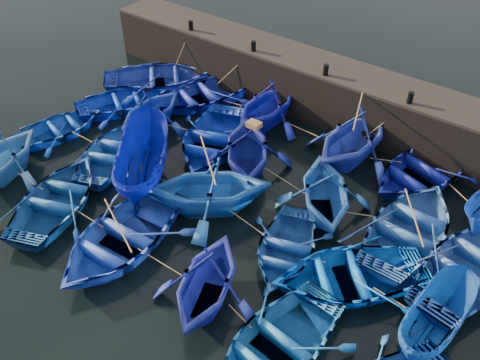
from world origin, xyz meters
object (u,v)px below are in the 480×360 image
Objects in this scene: boat_0 at (159,77)px; boat_20 at (1,155)px; boat_8 at (211,139)px; wooden_crate at (254,125)px; boat_13 at (60,127)px.

boat_0 is 9.31m from boat_20.
wooden_crate reaches higher than boat_8.
boat_13 is at bearing 84.69° from boat_20.
boat_8 is at bearing 173.56° from wooden_crate.
boat_8 is at bearing -159.94° from boat_0.
boat_8 reaches higher than boat_13.
wooden_crate is (8.22, 6.39, 1.39)m from boat_20.
boat_8 is 7.14m from boat_13.
boat_20 is at bearing 113.89° from boat_13.
boat_20 reaches higher than boat_8.
boat_13 is at bearing -160.71° from wooden_crate.
boat_8 is 3.18m from wooden_crate.
boat_8 is 1.30× the size of boat_13.
boat_20 is (-5.70, -6.67, 0.52)m from boat_8.
boat_0 is 10.11× the size of wooden_crate.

